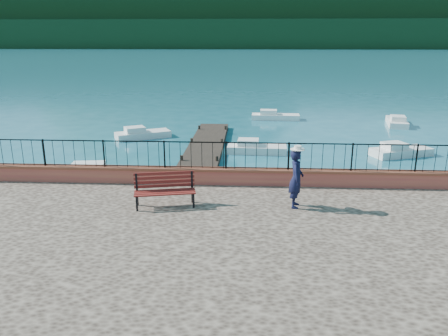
# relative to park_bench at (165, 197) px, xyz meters

# --- Properties ---
(ground) EXTENTS (2000.00, 2000.00, 0.00)m
(ground) POSITION_rel_park_bench_xyz_m (2.07, -1.42, -1.51)
(ground) COLOR #19596B
(ground) RESTS_ON ground
(parapet) EXTENTS (28.00, 0.46, 0.58)m
(parapet) POSITION_rel_park_bench_xyz_m (2.07, 2.28, -0.02)
(parapet) COLOR #B15D40
(parapet) RESTS_ON promenade
(railing) EXTENTS (27.00, 0.05, 0.95)m
(railing) POSITION_rel_park_bench_xyz_m (2.07, 2.28, 0.74)
(railing) COLOR black
(railing) RESTS_ON parapet
(dock) EXTENTS (2.00, 16.00, 0.30)m
(dock) POSITION_rel_park_bench_xyz_m (0.07, 10.58, -1.36)
(dock) COLOR #2D231C
(dock) RESTS_ON ground
(far_forest) EXTENTS (900.00, 60.00, 18.00)m
(far_forest) POSITION_rel_park_bench_xyz_m (2.07, 298.58, 7.49)
(far_forest) COLOR black
(far_forest) RESTS_ON ground
(foothills) EXTENTS (900.00, 120.00, 44.00)m
(foothills) POSITION_rel_park_bench_xyz_m (2.07, 358.58, 20.49)
(foothills) COLOR black
(foothills) RESTS_ON ground
(companion_hill) EXTENTS (448.00, 384.00, 180.00)m
(companion_hill) POSITION_rel_park_bench_xyz_m (222.07, 558.58, -1.51)
(companion_hill) COLOR #142D23
(companion_hill) RESTS_ON ground
(park_bench) EXTENTS (1.97, 0.99, 1.04)m
(park_bench) POSITION_rel_park_bench_xyz_m (0.00, 0.00, 0.00)
(park_bench) COLOR black
(park_bench) RESTS_ON promenade
(person) EXTENTS (0.52, 0.72, 1.83)m
(person) POSITION_rel_park_bench_xyz_m (4.04, 0.19, 0.60)
(person) COLOR black
(person) RESTS_ON promenade
(hat) EXTENTS (0.44, 0.44, 0.12)m
(hat) POSITION_rel_park_bench_xyz_m (4.04, 0.19, 1.58)
(hat) COLOR white
(hat) RESTS_ON person
(boat_0) EXTENTS (4.30, 1.82, 0.80)m
(boat_0) POSITION_rel_park_bench_xyz_m (-4.13, 6.18, -1.11)
(boat_0) COLOR silver
(boat_0) RESTS_ON ground
(boat_1) EXTENTS (3.38, 1.47, 0.80)m
(boat_1) POSITION_rel_park_bench_xyz_m (3.05, 11.48, -1.11)
(boat_1) COLOR silver
(boat_1) RESTS_ON ground
(boat_2) EXTENTS (3.54, 2.34, 0.80)m
(boat_2) POSITION_rel_park_bench_xyz_m (11.01, 11.30, -1.11)
(boat_2) COLOR silver
(boat_2) RESTS_ON ground
(boat_3) EXTENTS (3.68, 2.80, 0.80)m
(boat_3) POSITION_rel_park_bench_xyz_m (-4.32, 14.94, -1.11)
(boat_3) COLOR silver
(boat_3) RESTS_ON ground
(boat_4) EXTENTS (3.82, 1.43, 0.80)m
(boat_4) POSITION_rel_park_bench_xyz_m (4.69, 22.25, -1.11)
(boat_4) COLOR white
(boat_4) RESTS_ON ground
(boat_5) EXTENTS (2.00, 3.82, 0.80)m
(boat_5) POSITION_rel_park_bench_xyz_m (13.67, 20.46, -1.11)
(boat_5) COLOR silver
(boat_5) RESTS_ON ground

